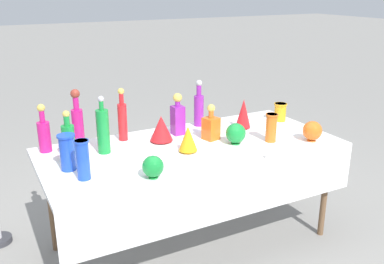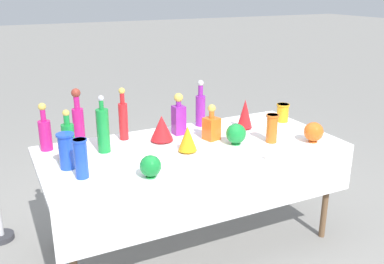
% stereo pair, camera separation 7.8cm
% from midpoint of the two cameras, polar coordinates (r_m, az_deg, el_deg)
% --- Properties ---
extents(ground_plane, '(40.00, 40.00, 0.00)m').
position_cam_midpoint_polar(ground_plane, '(3.28, 0.70, -14.37)').
color(ground_plane, gray).
extents(display_table, '(2.03, 0.94, 0.76)m').
position_cam_midpoint_polar(display_table, '(2.92, 1.09, -3.17)').
color(display_table, white).
rests_on(display_table, ground).
extents(tall_bottle_0, '(0.08, 0.08, 0.36)m').
position_cam_midpoint_polar(tall_bottle_0, '(3.31, 1.81, 3.31)').
color(tall_bottle_0, purple).
rests_on(tall_bottle_0, display_table).
extents(tall_bottle_1, '(0.08, 0.08, 0.41)m').
position_cam_midpoint_polar(tall_bottle_1, '(2.95, -14.18, 1.28)').
color(tall_bottle_1, '#C61972').
rests_on(tall_bottle_1, display_table).
extents(tall_bottle_2, '(0.06, 0.06, 0.38)m').
position_cam_midpoint_polar(tall_bottle_2, '(3.04, -8.43, 1.85)').
color(tall_bottle_2, red).
rests_on(tall_bottle_2, display_table).
extents(tall_bottle_3, '(0.08, 0.08, 0.32)m').
position_cam_midpoint_polar(tall_bottle_3, '(2.78, -15.38, -0.92)').
color(tall_bottle_3, '#198C38').
rests_on(tall_bottle_3, display_table).
extents(tall_bottle_4, '(0.08, 0.08, 0.32)m').
position_cam_midpoint_polar(tall_bottle_4, '(2.97, -18.31, 0.01)').
color(tall_bottle_4, '#C61972').
rests_on(tall_bottle_4, display_table).
extents(tall_bottle_5, '(0.08, 0.08, 0.38)m').
position_cam_midpoint_polar(tall_bottle_5, '(2.83, -11.01, 0.36)').
color(tall_bottle_5, '#198C38').
rests_on(tall_bottle_5, display_table).
extents(square_decanter_0, '(0.09, 0.09, 0.31)m').
position_cam_midpoint_polar(square_decanter_0, '(3.12, -1.08, 2.13)').
color(square_decanter_0, purple).
rests_on(square_decanter_0, display_table).
extents(square_decanter_1, '(0.12, 0.12, 0.26)m').
position_cam_midpoint_polar(square_decanter_1, '(3.02, 3.35, 0.79)').
color(square_decanter_1, orange).
rests_on(square_decanter_1, display_table).
extents(slender_vase_0, '(0.09, 0.09, 0.20)m').
position_cam_midpoint_polar(slender_vase_0, '(3.02, 11.34, 0.59)').
color(slender_vase_0, orange).
rests_on(slender_vase_0, display_table).
extents(slender_vase_1, '(0.08, 0.08, 0.23)m').
position_cam_midpoint_polar(slender_vase_1, '(2.48, -13.73, -3.34)').
color(slender_vase_1, blue).
rests_on(slender_vase_1, display_table).
extents(slender_vase_2, '(0.11, 0.11, 0.22)m').
position_cam_midpoint_polar(slender_vase_2, '(2.63, -15.60, -2.33)').
color(slender_vase_2, blue).
rests_on(slender_vase_2, display_table).
extents(slender_vase_3, '(0.10, 0.10, 0.14)m').
position_cam_midpoint_polar(slender_vase_3, '(3.51, 12.62, 2.61)').
color(slender_vase_3, orange).
rests_on(slender_vase_3, display_table).
extents(fluted_vase_0, '(0.16, 0.16, 0.19)m').
position_cam_midpoint_polar(fluted_vase_0, '(2.99, -3.32, 0.54)').
color(fluted_vase_0, red).
rests_on(fluted_vase_0, display_table).
extents(fluted_vase_1, '(0.12, 0.12, 0.18)m').
position_cam_midpoint_polar(fluted_vase_1, '(2.79, 0.19, -0.88)').
color(fluted_vase_1, orange).
rests_on(fluted_vase_1, display_table).
extents(fluted_vase_2, '(0.12, 0.12, 0.23)m').
position_cam_midpoint_polar(fluted_vase_2, '(3.27, 7.75, 2.42)').
color(fluted_vase_2, red).
rests_on(fluted_vase_2, display_table).
extents(round_bowl_0, '(0.13, 0.13, 0.13)m').
position_cam_midpoint_polar(round_bowl_0, '(2.44, -4.65, -4.57)').
color(round_bowl_0, '#198C38').
rests_on(round_bowl_0, display_table).
extents(round_bowl_1, '(0.14, 0.14, 0.14)m').
position_cam_midpoint_polar(round_bowl_1, '(3.10, 16.60, 0.02)').
color(round_bowl_1, orange).
rests_on(round_bowl_1, display_table).
extents(round_bowl_2, '(0.14, 0.14, 0.15)m').
position_cam_midpoint_polar(round_bowl_2, '(2.95, 6.64, -0.24)').
color(round_bowl_2, '#198C38').
rests_on(round_bowl_2, display_table).
extents(price_tag_left, '(0.06, 0.02, 0.04)m').
position_cam_midpoint_polar(price_tag_left, '(2.76, 11.00, -3.10)').
color(price_tag_left, white).
rests_on(price_tag_left, display_table).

